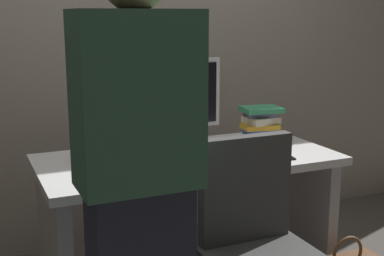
# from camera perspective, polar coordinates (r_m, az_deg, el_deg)

# --- Properties ---
(desk) EXTENTS (1.45, 0.70, 0.73)m
(desk) POSITION_cam_1_polar(r_m,az_deg,el_deg) (2.66, -0.44, -7.71)
(desk) COLOR white
(desk) RESTS_ON ground
(person_at_desk) EXTENTS (0.40, 0.24, 1.64)m
(person_at_desk) POSITION_cam_1_polar(r_m,az_deg,el_deg) (1.79, -5.78, -6.52)
(person_at_desk) COLOR #262838
(person_at_desk) RESTS_ON ground
(monitor) EXTENTS (0.54, 0.15, 0.46)m
(monitor) POSITION_cam_1_polar(r_m,az_deg,el_deg) (2.71, -2.00, 3.22)
(monitor) COLOR silver
(monitor) RESTS_ON desk
(keyboard) EXTENTS (0.43, 0.14, 0.02)m
(keyboard) POSITION_cam_1_polar(r_m,az_deg,el_deg) (2.44, -1.12, -3.72)
(keyboard) COLOR white
(keyboard) RESTS_ON desk
(mouse) EXTENTS (0.06, 0.10, 0.03)m
(mouse) POSITION_cam_1_polar(r_m,az_deg,el_deg) (2.56, 4.69, -2.84)
(mouse) COLOR black
(mouse) RESTS_ON desk
(cup_near_keyboard) EXTENTS (0.07, 0.07, 0.09)m
(cup_near_keyboard) POSITION_cam_1_polar(r_m,az_deg,el_deg) (2.39, -8.32, -3.29)
(cup_near_keyboard) COLOR #D84C3F
(cup_near_keyboard) RESTS_ON desk
(cup_by_monitor) EXTENTS (0.07, 0.07, 0.09)m
(cup_by_monitor) POSITION_cam_1_polar(r_m,az_deg,el_deg) (2.55, -11.80, -2.48)
(cup_by_monitor) COLOR #D84C3F
(cup_by_monitor) RESTS_ON desk
(book_stack) EXTENTS (0.23, 0.18, 0.19)m
(book_stack) POSITION_cam_1_polar(r_m,az_deg,el_deg) (2.89, 7.44, 0.53)
(book_stack) COLOR red
(book_stack) RESTS_ON desk
(cell_phone) EXTENTS (0.09, 0.15, 0.01)m
(cell_phone) POSITION_cam_1_polar(r_m,az_deg,el_deg) (2.61, 9.84, -2.99)
(cell_phone) COLOR black
(cell_phone) RESTS_ON desk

